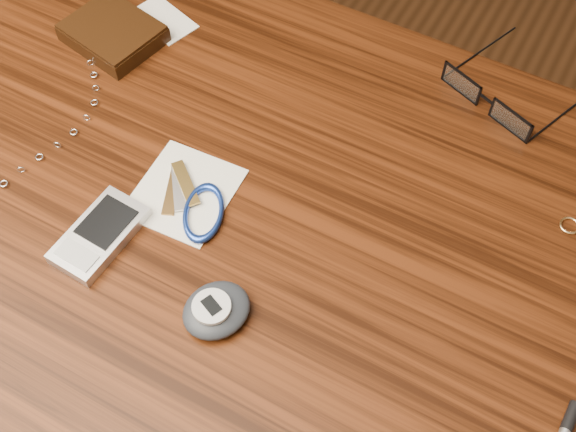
% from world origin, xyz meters
% --- Properties ---
extents(desk, '(1.00, 0.70, 0.75)m').
position_xyz_m(desk, '(0.00, 0.00, 0.65)').
color(desk, '#3A1809').
rests_on(desk, ground).
extents(wallet_and_card, '(0.14, 0.15, 0.02)m').
position_xyz_m(wallet_and_card, '(-0.24, 0.16, 0.76)').
color(wallet_and_card, black).
rests_on(wallet_and_card, desk).
extents(eyeglasses, '(0.17, 0.17, 0.03)m').
position_xyz_m(eyeglasses, '(0.19, 0.28, 0.76)').
color(eyeglasses, black).
rests_on(eyeglasses, desk).
extents(gold_ring, '(0.03, 0.03, 0.00)m').
position_xyz_m(gold_ring, '(0.32, 0.17, 0.75)').
color(gold_ring, '#EBBD79').
rests_on(gold_ring, desk).
extents(pda_phone, '(0.06, 0.10, 0.01)m').
position_xyz_m(pda_phone, '(-0.08, -0.07, 0.76)').
color(pda_phone, '#B6B6BB').
rests_on(pda_phone, desk).
extents(pedometer, '(0.08, 0.08, 0.03)m').
position_xyz_m(pedometer, '(0.06, -0.09, 0.76)').
color(pedometer, '#1F232A').
rests_on(pedometer, desk).
extents(notepad_keys, '(0.12, 0.11, 0.01)m').
position_xyz_m(notepad_keys, '(-0.03, 0.01, 0.75)').
color(notepad_keys, silver).
rests_on(notepad_keys, desk).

